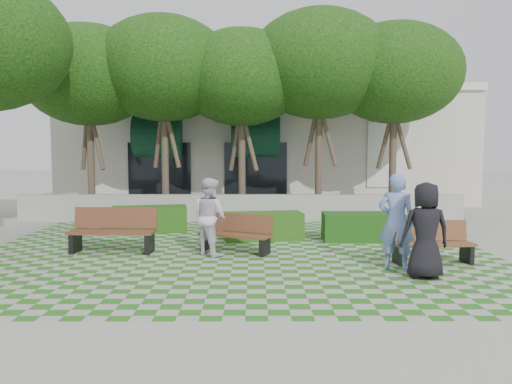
{
  "coord_description": "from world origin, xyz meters",
  "views": [
    {
      "loc": [
        0.47,
        -10.58,
        2.46
      ],
      "look_at": [
        0.5,
        1.5,
        1.4
      ],
      "focal_mm": 35.0,
      "sensor_mm": 36.0,
      "label": 1
    }
  ],
  "objects_px": {
    "bench_west": "(113,231)",
    "person_dark": "(425,231)",
    "hedge_midright": "(263,226)",
    "person_white": "(210,217)",
    "bench_east": "(432,243)",
    "hedge_midleft": "(149,219)",
    "person_blue": "(396,222)",
    "bench_mid": "(236,234)",
    "hedge_east": "(363,227)"
  },
  "relations": [
    {
      "from": "bench_west",
      "to": "person_dark",
      "type": "relative_size",
      "value": 1.1
    },
    {
      "from": "hedge_midright",
      "to": "person_white",
      "type": "xyz_separation_m",
      "value": [
        -1.26,
        -1.94,
        0.53
      ]
    },
    {
      "from": "bench_west",
      "to": "person_dark",
      "type": "xyz_separation_m",
      "value": [
        6.57,
        -2.42,
        0.41
      ]
    },
    {
      "from": "bench_east",
      "to": "hedge_midleft",
      "type": "xyz_separation_m",
      "value": [
        -6.91,
        4.01,
        -0.06
      ]
    },
    {
      "from": "person_blue",
      "to": "person_dark",
      "type": "height_order",
      "value": "person_blue"
    },
    {
      "from": "hedge_midleft",
      "to": "person_white",
      "type": "relative_size",
      "value": 1.21
    },
    {
      "from": "bench_west",
      "to": "hedge_midright",
      "type": "relative_size",
      "value": 0.96
    },
    {
      "from": "person_blue",
      "to": "person_dark",
      "type": "relative_size",
      "value": 1.08
    },
    {
      "from": "bench_mid",
      "to": "hedge_east",
      "type": "bearing_deg",
      "value": 48.0
    },
    {
      "from": "bench_east",
      "to": "person_dark",
      "type": "xyz_separation_m",
      "value": [
        -0.58,
        -1.28,
        0.48
      ]
    },
    {
      "from": "hedge_midleft",
      "to": "person_blue",
      "type": "bearing_deg",
      "value": -37.98
    },
    {
      "from": "bench_east",
      "to": "hedge_east",
      "type": "bearing_deg",
      "value": 104.19
    },
    {
      "from": "bench_east",
      "to": "hedge_midright",
      "type": "height_order",
      "value": "bench_east"
    },
    {
      "from": "hedge_east",
      "to": "hedge_midleft",
      "type": "distance_m",
      "value": 6.16
    },
    {
      "from": "bench_east",
      "to": "bench_west",
      "type": "height_order",
      "value": "bench_west"
    },
    {
      "from": "hedge_midleft",
      "to": "person_dark",
      "type": "xyz_separation_m",
      "value": [
        6.32,
        -5.29,
        0.54
      ]
    },
    {
      "from": "hedge_midleft",
      "to": "bench_mid",
      "type": "bearing_deg",
      "value": -47.28
    },
    {
      "from": "hedge_midright",
      "to": "hedge_midleft",
      "type": "distance_m",
      "value": 3.56
    },
    {
      "from": "hedge_midright",
      "to": "person_blue",
      "type": "xyz_separation_m",
      "value": [
        2.63,
        -3.39,
        0.62
      ]
    },
    {
      "from": "bench_mid",
      "to": "hedge_east",
      "type": "height_order",
      "value": "bench_mid"
    },
    {
      "from": "person_dark",
      "to": "hedge_east",
      "type": "bearing_deg",
      "value": -84.86
    },
    {
      "from": "bench_mid",
      "to": "hedge_midleft",
      "type": "xyz_separation_m",
      "value": [
        -2.67,
        2.89,
        -0.06
      ]
    },
    {
      "from": "bench_mid",
      "to": "hedge_midleft",
      "type": "relative_size",
      "value": 0.84
    },
    {
      "from": "hedge_east",
      "to": "person_blue",
      "type": "distance_m",
      "value": 3.3
    },
    {
      "from": "bench_east",
      "to": "person_blue",
      "type": "relative_size",
      "value": 0.89
    },
    {
      "from": "bench_mid",
      "to": "person_dark",
      "type": "relative_size",
      "value": 0.98
    },
    {
      "from": "hedge_midleft",
      "to": "hedge_midright",
      "type": "bearing_deg",
      "value": -20.68
    },
    {
      "from": "person_blue",
      "to": "person_dark",
      "type": "distance_m",
      "value": 0.74
    },
    {
      "from": "hedge_east",
      "to": "bench_mid",
      "type": "bearing_deg",
      "value": -155.96
    },
    {
      "from": "person_blue",
      "to": "person_dark",
      "type": "bearing_deg",
      "value": 140.05
    },
    {
      "from": "bench_west",
      "to": "hedge_midright",
      "type": "distance_m",
      "value": 3.93
    },
    {
      "from": "hedge_midleft",
      "to": "person_white",
      "type": "distance_m",
      "value": 3.85
    },
    {
      "from": "bench_west",
      "to": "hedge_midleft",
      "type": "relative_size",
      "value": 0.94
    },
    {
      "from": "bench_east",
      "to": "person_blue",
      "type": "distance_m",
      "value": 1.27
    },
    {
      "from": "bench_east",
      "to": "bench_west",
      "type": "distance_m",
      "value": 7.25
    },
    {
      "from": "hedge_midright",
      "to": "person_white",
      "type": "height_order",
      "value": "person_white"
    },
    {
      "from": "hedge_east",
      "to": "person_dark",
      "type": "distance_m",
      "value": 3.94
    },
    {
      "from": "hedge_midright",
      "to": "hedge_midleft",
      "type": "xyz_separation_m",
      "value": [
        -3.33,
        1.26,
        0.01
      ]
    },
    {
      "from": "hedge_midright",
      "to": "hedge_midleft",
      "type": "bearing_deg",
      "value": 159.32
    },
    {
      "from": "bench_mid",
      "to": "hedge_east",
      "type": "distance_m",
      "value": 3.65
    },
    {
      "from": "person_dark",
      "to": "hedge_midleft",
      "type": "bearing_deg",
      "value": -39.57
    },
    {
      "from": "bench_west",
      "to": "hedge_midright",
      "type": "bearing_deg",
      "value": 26.91
    },
    {
      "from": "bench_east",
      "to": "person_blue",
      "type": "height_order",
      "value": "person_blue"
    },
    {
      "from": "bench_east",
      "to": "hedge_midleft",
      "type": "relative_size",
      "value": 0.81
    },
    {
      "from": "hedge_east",
      "to": "hedge_midright",
      "type": "height_order",
      "value": "hedge_east"
    },
    {
      "from": "bench_mid",
      "to": "hedge_east",
      "type": "xyz_separation_m",
      "value": [
        3.33,
        1.49,
        -0.06
      ]
    },
    {
      "from": "person_blue",
      "to": "hedge_midright",
      "type": "bearing_deg",
      "value": -32.18
    },
    {
      "from": "bench_mid",
      "to": "hedge_midleft",
      "type": "bearing_deg",
      "value": 156.68
    },
    {
      "from": "person_dark",
      "to": "hedge_midright",
      "type": "bearing_deg",
      "value": -53.06
    },
    {
      "from": "bench_east",
      "to": "bench_west",
      "type": "relative_size",
      "value": 0.87
    }
  ]
}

